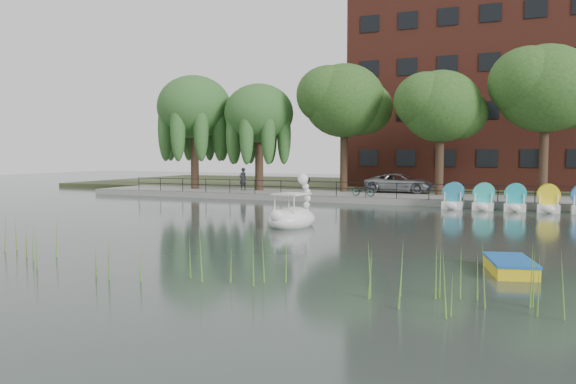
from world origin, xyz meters
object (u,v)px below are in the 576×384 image
Objects in this scene: minivan at (400,182)px; bicycle at (363,189)px; pedestrian at (243,177)px; yellow_rowboat at (510,265)px; swan_boat at (293,215)px.

bicycle is (-1.52, -4.33, -0.29)m from minivan.
minivan is 2.88× the size of pedestrian.
bicycle is 22.01m from yellow_rowboat.
swan_boat is at bearing -161.72° from bicycle.
pedestrian is (-11.59, -2.30, 0.20)m from minivan.
yellow_rowboat is (9.63, -19.77, -0.69)m from bicycle.
pedestrian reaches higher than bicycle.
minivan is 3.31× the size of bicycle.
minivan is 17.47m from swan_boat.
yellow_rowboat is (9.23, -6.68, -0.30)m from swan_boat.
swan_boat is at bearing 176.25° from minivan.
pedestrian is 0.66× the size of swan_boat.
swan_boat is (0.41, -13.10, -0.39)m from bicycle.
minivan is 1.89× the size of swan_boat.
yellow_rowboat is (19.70, -21.80, -1.18)m from pedestrian.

